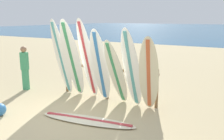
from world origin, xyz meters
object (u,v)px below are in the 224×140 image
at_px(beachgoer_standing, 25,66).
at_px(beach_ball, 0,110).
at_px(surfboard_leaning_far_left, 62,58).
at_px(surfboard_rack, 107,76).
at_px(surfboard_lying_on_sand, 87,120).
at_px(surfboard_leaning_right, 132,69).
at_px(surfboard_leaning_far_right, 149,74).
at_px(surfboard_leaning_center_left, 87,59).
at_px(surfboard_leaning_center, 100,66).
at_px(surfboard_leaning_left, 72,59).
at_px(surfboard_leaning_center_right, 116,73).

relative_size(beachgoer_standing, beach_ball, 4.68).
xyz_separation_m(surfboard_leaning_far_left, beachgoer_standing, (-1.55, -0.16, -0.39)).
relative_size(surfboard_rack, surfboard_leaning_far_left, 1.34).
bearing_deg(beachgoer_standing, surfboard_lying_on_sand, -18.32).
bearing_deg(surfboard_leaning_right, surfboard_lying_on_sand, -112.47).
bearing_deg(surfboard_leaning_far_right, surfboard_leaning_center_left, 176.74).
height_order(surfboard_leaning_center, surfboard_leaning_right, surfboard_leaning_right).
relative_size(surfboard_rack, surfboard_leaning_center, 1.49).
distance_m(surfboard_rack, surfboard_lying_on_sand, 1.91).
bearing_deg(surfboard_leaning_center_left, surfboard_leaning_far_left, -169.96).
bearing_deg(surfboard_leaning_far_right, surfboard_rack, 166.22).
distance_m(surfboard_leaning_left, surfboard_leaning_center_right, 1.55).
distance_m(beachgoer_standing, beach_ball, 2.45).
height_order(surfboard_rack, beach_ball, surfboard_rack).
bearing_deg(surfboard_leaning_far_left, surfboard_rack, 15.84).
bearing_deg(surfboard_leaning_far_left, surfboard_leaning_far_right, 0.81).
distance_m(surfboard_leaning_center_left, surfboard_leaning_center_right, 1.12).
xyz_separation_m(surfboard_leaning_far_right, beach_ball, (-3.21, -2.18, -0.87)).
relative_size(surfboard_leaning_far_left, surfboard_leaning_left, 1.00).
bearing_deg(surfboard_leaning_far_right, beach_ball, -145.92).
height_order(surfboard_leaning_far_left, surfboard_leaning_center_left, surfboard_leaning_center_left).
bearing_deg(surfboard_leaning_left, beachgoer_standing, -175.79).
distance_m(surfboard_leaning_center, surfboard_leaning_far_right, 1.50).
xyz_separation_m(surfboard_leaning_right, surfboard_lying_on_sand, (-0.55, -1.32, -1.10)).
bearing_deg(surfboard_leaning_center_left, beachgoer_standing, -172.60).
relative_size(surfboard_leaning_center, beach_ball, 6.75).
bearing_deg(surfboard_leaning_left, surfboard_leaning_right, 0.79).
bearing_deg(beachgoer_standing, surfboard_leaning_center_left, 7.40).
distance_m(surfboard_leaning_center_left, surfboard_leaning_center, 0.58).
bearing_deg(surfboard_lying_on_sand, surfboard_leaning_far_right, 52.44).
height_order(surfboard_leaning_left, surfboard_leaning_center, surfboard_leaning_left).
distance_m(surfboard_leaning_center_right, beachgoer_standing, 3.53).
xyz_separation_m(surfboard_leaning_far_left, beach_ball, (-0.28, -2.13, -1.07)).
relative_size(surfboard_leaning_left, surfboard_leaning_far_right, 1.20).
bearing_deg(beach_ball, surfboard_leaning_left, 71.30).
relative_size(surfboard_leaning_far_right, beachgoer_standing, 1.34).
height_order(surfboard_leaning_far_left, beachgoer_standing, surfboard_leaning_far_left).
relative_size(surfboard_leaning_far_left, surfboard_leaning_right, 1.09).
height_order(surfboard_leaning_center_left, beach_ball, surfboard_leaning_center_left).
bearing_deg(surfboard_lying_on_sand, surfboard_leaning_left, 138.58).
bearing_deg(surfboard_leaning_center, beachgoer_standing, -176.51).
bearing_deg(beachgoer_standing, surfboard_leaning_right, 2.50).
distance_m(surfboard_leaning_far_right, beachgoer_standing, 4.50).
distance_m(surfboard_leaning_right, beachgoer_standing, 4.01).
bearing_deg(surfboard_leaning_far_right, surfboard_leaning_far_left, -179.19).
distance_m(surfboard_leaning_far_left, beachgoer_standing, 1.61).
xyz_separation_m(surfboard_leaning_center, surfboard_leaning_far_right, (1.50, 0.02, -0.08)).
bearing_deg(surfboard_leaning_far_left, surfboard_leaning_center_right, 0.46).
relative_size(surfboard_rack, beach_ball, 10.09).
xyz_separation_m(surfboard_leaning_center_left, surfboard_leaning_center_right, (1.08, -0.14, -0.28)).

